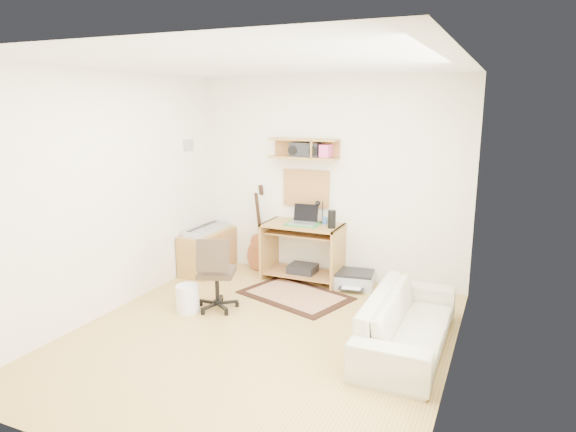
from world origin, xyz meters
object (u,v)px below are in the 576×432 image
at_px(desk, 303,252).
at_px(printer, 354,280).
at_px(cabinet, 208,251).
at_px(task_chair, 217,272).
at_px(sofa, 408,313).

bearing_deg(desk, printer, 1.74).
relative_size(cabinet, printer, 1.83).
height_order(task_chair, cabinet, task_chair).
distance_m(task_chair, printer, 1.81).
xyz_separation_m(cabinet, printer, (2.03, 0.20, -0.19)).
xyz_separation_m(desk, sofa, (1.62, -1.35, -0.03)).
relative_size(desk, printer, 2.03).
bearing_deg(task_chair, printer, 26.96).
bearing_deg(cabinet, sofa, -21.60).
height_order(task_chair, sofa, task_chair).
bearing_deg(cabinet, desk, 7.44).
xyz_separation_m(task_chair, printer, (1.20, 1.31, -0.35)).
distance_m(task_chair, sofa, 2.13).
height_order(desk, sofa, desk).
height_order(cabinet, sofa, sofa).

